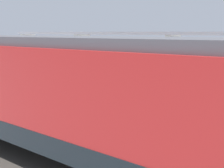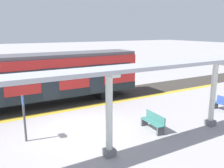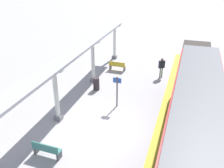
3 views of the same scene
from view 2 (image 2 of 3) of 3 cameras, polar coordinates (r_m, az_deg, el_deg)
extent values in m
plane|color=#9F9B9D|center=(12.35, -7.36, -10.89)|extent=(176.00, 176.00, 0.00)
cube|color=gold|center=(15.14, -12.00, -6.48)|extent=(0.54, 30.41, 0.01)
cube|color=#38332D|center=(16.84, -13.96, -4.57)|extent=(3.20, 42.41, 0.01)
cube|color=red|center=(16.24, -16.20, 1.70)|extent=(2.60, 13.01, 2.60)
cube|color=black|center=(16.46, -15.98, -1.80)|extent=(2.63, 13.03, 0.55)
cube|color=#515156|center=(16.04, -16.52, 6.68)|extent=(2.39, 13.01, 0.24)
cube|color=#1E262D|center=(14.93, -15.07, 2.03)|extent=(0.03, 11.97, 0.84)
cube|color=#1E262D|center=(15.04, -14.94, -0.07)|extent=(0.04, 1.10, 2.00)
cube|color=#1E262D|center=(16.14, -3.73, 1.22)|extent=(0.04, 1.10, 2.00)
cube|color=black|center=(18.00, -2.91, -2.01)|extent=(2.21, 0.90, 0.64)
cube|color=slate|center=(9.84, -0.70, -16.41)|extent=(0.44, 0.44, 0.30)
cylinder|color=silver|center=(9.13, -0.72, -7.25)|extent=(0.28, 0.28, 3.04)
cube|color=silver|center=(8.71, -0.75, 2.53)|extent=(1.10, 0.36, 0.12)
cube|color=slate|center=(13.67, 23.03, -8.77)|extent=(0.44, 0.44, 0.30)
cylinder|color=silver|center=(13.17, 23.67, -2.00)|extent=(0.28, 0.28, 3.04)
cube|color=silver|center=(12.89, 24.30, 4.80)|extent=(1.10, 0.36, 0.12)
cube|color=#A8AAB2|center=(8.66, -1.15, 3.40)|extent=(1.20, 24.33, 0.16)
cube|color=#38746C|center=(12.11, 9.89, -9.21)|extent=(1.52, 0.50, 0.04)
cube|color=#38746C|center=(12.14, 10.65, -8.07)|extent=(1.50, 0.12, 0.40)
cube|color=#4C4C51|center=(11.72, 11.85, -11.30)|extent=(0.12, 0.40, 0.42)
cube|color=#4C4C51|center=(12.70, 8.00, -9.20)|extent=(0.12, 0.40, 0.42)
cube|color=#4C4C51|center=(16.67, 24.21, -4.80)|extent=(0.12, 0.40, 0.42)
cylinder|color=#4C4C51|center=(11.29, -20.80, -7.99)|extent=(0.10, 0.10, 2.20)
cube|color=#284C9E|center=(11.02, -21.15, -3.86)|extent=(0.56, 0.04, 0.36)
camera|label=1|loc=(21.20, -35.74, 6.86)|focal=45.85mm
camera|label=3|loc=(22.07, 18.60, 22.78)|focal=40.72mm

